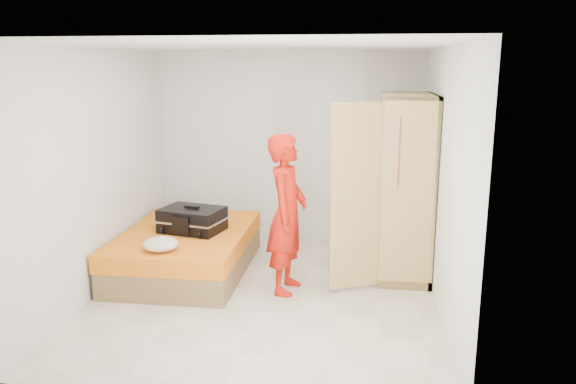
# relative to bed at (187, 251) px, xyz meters

# --- Properties ---
(room) EXTENTS (4.00, 4.02, 2.60)m
(room) POSITION_rel_bed_xyz_m (1.05, -0.56, 1.05)
(room) COLOR beige
(room) RESTS_ON ground
(bed) EXTENTS (1.42, 2.02, 0.50)m
(bed) POSITION_rel_bed_xyz_m (0.00, 0.00, 0.00)
(bed) COLOR olive
(bed) RESTS_ON ground
(wardrobe) EXTENTS (1.12, 1.44, 2.10)m
(wardrobe) POSITION_rel_bed_xyz_m (2.50, 0.29, 0.75)
(wardrobe) COLOR tan
(wardrobe) RESTS_ON ground
(person) EXTENTS (0.49, 0.67, 1.72)m
(person) POSITION_rel_bed_xyz_m (1.27, -0.42, 0.61)
(person) COLOR red
(person) RESTS_ON ground
(suitcase) EXTENTS (0.81, 0.66, 0.31)m
(suitcase) POSITION_rel_bed_xyz_m (0.08, 0.01, 0.39)
(suitcase) COLOR black
(suitcase) RESTS_ON bed
(round_cushion) EXTENTS (0.37, 0.37, 0.14)m
(round_cushion) POSITION_rel_bed_xyz_m (-0.04, -0.73, 0.32)
(round_cushion) COLOR white
(round_cushion) RESTS_ON bed
(pillow) EXTENTS (0.54, 0.29, 0.10)m
(pillow) POSITION_rel_bed_xyz_m (-0.16, 0.85, 0.30)
(pillow) COLOR white
(pillow) RESTS_ON bed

